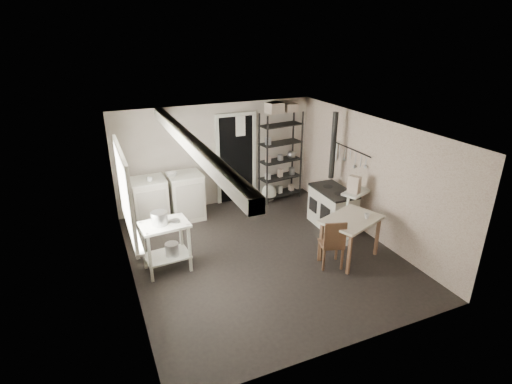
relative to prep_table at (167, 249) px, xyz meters
name	(u,v)px	position (x,y,z in m)	size (l,w,h in m)	color
floor	(263,254)	(1.67, -0.17, -0.40)	(5.00, 5.00, 0.00)	black
ceiling	(263,129)	(1.67, -0.17, 1.90)	(5.00, 5.00, 0.00)	white
wall_back	(217,155)	(1.67, 2.33, 0.75)	(4.50, 0.02, 2.30)	#B3A899
wall_front	(351,272)	(1.67, -2.67, 0.75)	(4.50, 0.02, 2.30)	#B3A899
wall_left	(126,219)	(-0.58, -0.17, 0.75)	(0.02, 5.00, 2.30)	#B3A899
wall_right	(370,177)	(3.92, -0.17, 0.75)	(0.02, 5.00, 2.30)	#B3A899
window	(124,192)	(-0.55, 0.03, 1.10)	(0.12, 1.76, 1.28)	silver
doorway	(236,160)	(2.12, 2.30, 0.60)	(0.96, 0.10, 2.08)	silver
ceiling_beam	(190,143)	(0.47, -0.17, 1.80)	(0.18, 5.00, 0.18)	silver
wallpaper_panel	(370,177)	(3.91, -0.17, 0.75)	(0.01, 5.00, 2.30)	beige
utensil_rail	(351,149)	(3.86, 0.43, 1.15)	(0.06, 1.20, 0.44)	#AEAFB1
prep_table	(167,249)	(0.00, 0.00, 0.00)	(0.76, 0.54, 0.87)	silver
stockpot	(160,220)	(-0.06, 0.01, 0.54)	(0.26, 0.26, 0.28)	#AEAFB1
saucepan	(175,223)	(0.17, 0.00, 0.45)	(0.17, 0.17, 0.10)	#AEAFB1
bucket	(172,250)	(0.08, -0.05, -0.02)	(0.22, 0.22, 0.24)	#AEAFB1
base_cabinets	(168,201)	(0.42, 1.84, 0.06)	(1.51, 0.65, 0.99)	beige
mixing_bowl	(172,177)	(0.53, 1.84, 0.56)	(0.30, 0.30, 0.07)	silver
counter_cup	(150,183)	(0.07, 1.69, 0.56)	(0.11, 0.11, 0.09)	silver
shelf_rack	(280,161)	(3.09, 1.99, 0.55)	(0.98, 0.38, 2.07)	black
shelf_jar	(267,144)	(2.76, 2.04, 0.96)	(0.08, 0.08, 0.18)	silver
storage_box_a	(274,116)	(2.91, 1.97, 1.61)	(0.34, 0.29, 0.23)	beige
storage_box_b	(290,115)	(3.31, 2.00, 1.59)	(0.27, 0.25, 0.18)	beige
stove	(332,207)	(3.41, 0.26, 0.04)	(0.57, 1.04, 0.81)	beige
stovepipe	(333,146)	(3.60, 0.66, 1.19)	(0.11, 0.11, 1.37)	black
side_ledge	(354,214)	(3.62, -0.19, 0.03)	(0.60, 0.32, 0.92)	silver
oats_box	(354,188)	(3.52, -0.22, 0.61)	(0.13, 0.22, 0.33)	beige
work_table	(350,239)	(3.02, -0.88, -0.02)	(1.02, 0.71, 0.77)	beige
table_cup	(367,217)	(3.25, -0.98, 0.40)	(0.09, 0.09, 0.09)	silver
chair	(331,240)	(2.59, -0.96, 0.08)	(0.37, 0.39, 0.89)	brown
flour_sack	(269,192)	(2.78, 1.93, -0.16)	(0.35, 0.30, 0.42)	white
floor_crock	(347,241)	(3.27, -0.50, -0.33)	(0.11, 0.11, 0.14)	silver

